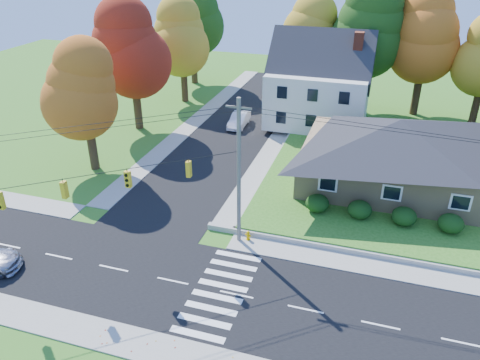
{
  "coord_description": "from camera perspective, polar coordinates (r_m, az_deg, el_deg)",
  "views": [
    {
      "loc": [
        6.39,
        -19.71,
        18.26
      ],
      "look_at": [
        -2.3,
        8.0,
        3.1
      ],
      "focal_mm": 35.0,
      "sensor_mm": 36.0,
      "label": 1
    }
  ],
  "objects": [
    {
      "name": "ground",
      "position": [
        27.62,
        -0.42,
        -13.82
      ],
      "size": [
        120.0,
        120.0,
        0.0
      ],
      "primitive_type": "plane",
      "color": "#3D7923"
    },
    {
      "name": "road_main",
      "position": [
        27.61,
        -0.42,
        -13.8
      ],
      "size": [
        90.0,
        8.0,
        0.02
      ],
      "primitive_type": "cube",
      "color": "black",
      "rests_on": "ground"
    },
    {
      "name": "road_cross",
      "position": [
        51.28,
        -0.05,
        6.73
      ],
      "size": [
        8.0,
        44.0,
        0.02
      ],
      "primitive_type": "cube",
      "color": "black",
      "rests_on": "ground"
    },
    {
      "name": "sidewalk_north",
      "position": [
        31.36,
        2.4,
        -7.98
      ],
      "size": [
        90.0,
        2.0,
        0.08
      ],
      "primitive_type": "cube",
      "color": "#9C9A90",
      "rests_on": "ground"
    },
    {
      "name": "lawn",
      "position": [
        45.0,
        24.27,
        1.4
      ],
      "size": [
        30.0,
        30.0,
        0.5
      ],
      "primitive_type": "cube",
      "color": "#3D7923",
      "rests_on": "ground"
    },
    {
      "name": "ranch_house",
      "position": [
        38.76,
        18.42,
        3.34
      ],
      "size": [
        14.6,
        10.6,
        5.4
      ],
      "color": "tan",
      "rests_on": "lawn"
    },
    {
      "name": "colonial_house",
      "position": [
        50.03,
        9.65,
        11.33
      ],
      "size": [
        10.4,
        8.4,
        9.6
      ],
      "color": "silver",
      "rests_on": "lawn"
    },
    {
      "name": "hedge_row",
      "position": [
        34.13,
        16.88,
        -3.86
      ],
      "size": [
        10.7,
        1.7,
        1.27
      ],
      "color": "#163A10",
      "rests_on": "lawn"
    },
    {
      "name": "traffic_infrastructure",
      "position": [
        25.66,
        0.14,
        -3.16
      ],
      "size": [
        38.1,
        10.66,
        10.0
      ],
      "color": "#666059",
      "rests_on": "ground"
    },
    {
      "name": "tree_lot_0",
      "position": [
        55.26,
        8.78,
        16.9
      ],
      "size": [
        6.72,
        6.72,
        12.51
      ],
      "color": "#3F2A19",
      "rests_on": "lawn"
    },
    {
      "name": "tree_lot_1",
      "position": [
        53.47,
        15.34,
        17.35
      ],
      "size": [
        7.84,
        7.84,
        14.6
      ],
      "color": "#3F2A19",
      "rests_on": "lawn"
    },
    {
      "name": "tree_lot_2",
      "position": [
        54.63,
        21.82,
        15.92
      ],
      "size": [
        7.28,
        7.28,
        13.56
      ],
      "color": "#3F2A19",
      "rests_on": "lawn"
    },
    {
      "name": "tree_west_0",
      "position": [
        40.94,
        -18.58,
        10.42
      ],
      "size": [
        6.16,
        6.16,
        11.47
      ],
      "color": "#3F2A19",
      "rests_on": "ground"
    },
    {
      "name": "tree_west_1",
      "position": [
        49.3,
        -13.12,
        15.43
      ],
      "size": [
        7.28,
        7.28,
        13.56
      ],
      "color": "#3F2A19",
      "rests_on": "ground"
    },
    {
      "name": "tree_west_2",
      "position": [
        57.71,
        -7.12,
        16.94
      ],
      "size": [
        6.72,
        6.72,
        12.51
      ],
      "color": "#3F2A19",
      "rests_on": "ground"
    },
    {
      "name": "tree_west_3",
      "position": [
        65.52,
        -5.9,
        19.42
      ],
      "size": [
        7.84,
        7.84,
        14.6
      ],
      "color": "#3F2A19",
      "rests_on": "ground"
    },
    {
      "name": "white_car",
      "position": [
        50.65,
        -0.12,
        7.35
      ],
      "size": [
        1.69,
        4.46,
        1.45
      ],
      "primitive_type": "imported",
      "rotation": [
        0.0,
        0.0,
        0.03
      ],
      "color": "white",
      "rests_on": "road_cross"
    },
    {
      "name": "fire_hydrant",
      "position": [
        31.7,
        0.99,
        -6.83
      ],
      "size": [
        0.42,
        0.33,
        0.73
      ],
      "color": "#D8A200",
      "rests_on": "ground"
    }
  ]
}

